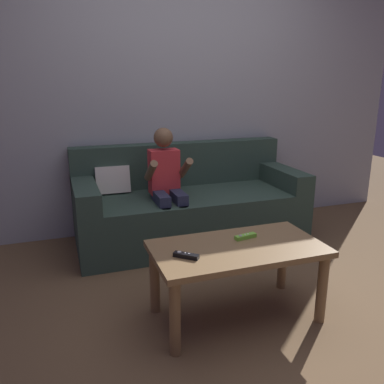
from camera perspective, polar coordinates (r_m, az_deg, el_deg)
name	(u,v)px	position (r m, az deg, el deg)	size (l,w,h in m)	color
ground_plane	(268,314)	(2.57, 10.85, -16.77)	(9.01, 9.01, 0.00)	brown
wall_back	(182,93)	(3.73, -1.50, 13.96)	(4.50, 0.05, 2.50)	#999EA8
couch	(188,207)	(3.50, -0.53, -2.12)	(1.94, 0.80, 0.82)	#2D4238
person_seated_on_couch	(167,183)	(3.19, -3.57, 1.31)	(0.34, 0.41, 1.00)	#282D47
coffee_table	(237,258)	(2.34, 6.49, -9.33)	(0.98, 0.52, 0.45)	brown
game_remote_black_near_edge	(186,255)	(2.15, -0.89, -9.04)	(0.13, 0.12, 0.03)	black
game_remote_lime_center	(245,236)	(2.42, 7.65, -6.31)	(0.14, 0.06, 0.03)	#72C638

